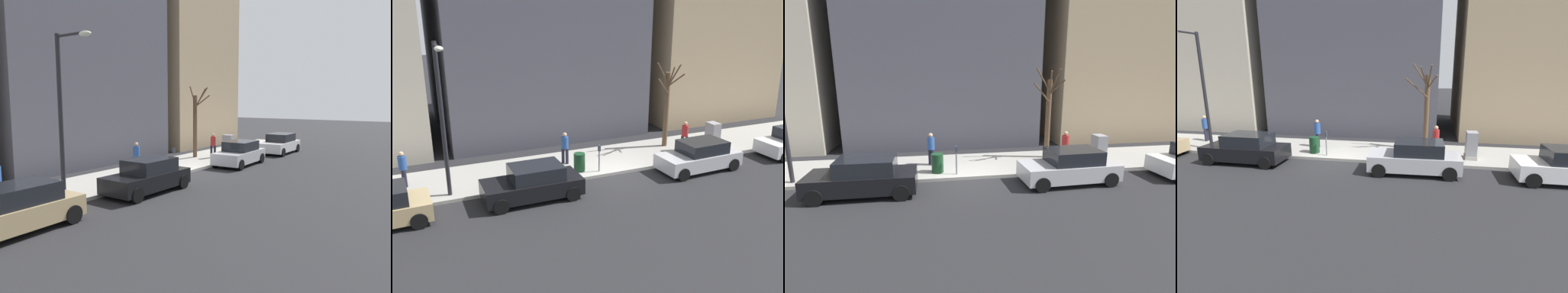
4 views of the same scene
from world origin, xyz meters
TOP-DOWN VIEW (x-y plane):
  - ground_plane at (0.00, 0.00)m, footprint 120.00×120.00m
  - sidewalk at (2.00, 0.00)m, footprint 4.00×36.00m
  - parked_car_silver at (-1.08, -4.33)m, footprint 2.04×4.26m
  - parked_car_black at (-1.01, 4.34)m, footprint 1.95×4.21m
  - parking_meter at (0.45, 0.53)m, footprint 0.14×0.10m
  - utility_box at (1.30, -7.09)m, footprint 0.83×0.61m
  - streetlamp at (0.28, 7.62)m, footprint 1.97×0.32m
  - bare_tree at (2.55, -4.68)m, footprint 1.24×1.70m
  - trash_bin at (0.90, 1.39)m, footprint 0.56×0.56m
  - pedestrian_near_meter at (1.47, -5.27)m, footprint 0.36×0.36m
  - pedestrian_midblock at (2.17, 1.66)m, footprint 0.36×0.36m
  - pedestrian_far_corner at (2.33, 9.36)m, footprint 0.39×0.36m

SIDE VIEW (x-z plane):
  - ground_plane at x=0.00m, z-range 0.00..0.00m
  - sidewalk at x=2.00m, z-range 0.00..0.15m
  - trash_bin at x=0.90m, z-range 0.15..1.05m
  - parked_car_silver at x=-1.08m, z-range -0.02..1.50m
  - parked_car_black at x=-1.01m, z-range -0.02..1.50m
  - utility_box at x=1.30m, z-range 0.13..1.56m
  - parking_meter at x=0.45m, z-range 0.30..1.65m
  - pedestrian_near_meter at x=1.47m, z-range 0.26..1.92m
  - pedestrian_midblock at x=2.17m, z-range 0.26..1.92m
  - pedestrian_far_corner at x=2.33m, z-range 0.26..1.92m
  - bare_tree at x=2.55m, z-range 0.08..4.96m
  - streetlamp at x=0.28m, z-range 0.77..7.27m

